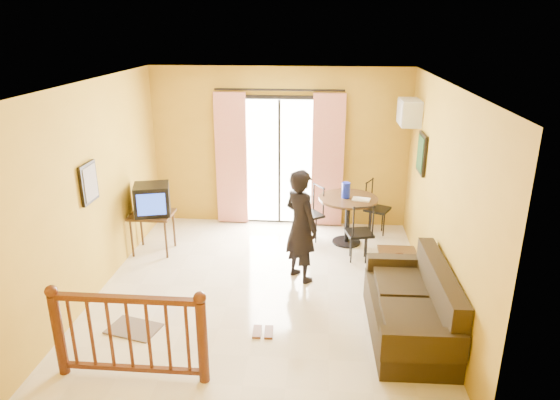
# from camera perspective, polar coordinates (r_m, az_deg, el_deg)

# --- Properties ---
(ground) EXTENTS (5.00, 5.00, 0.00)m
(ground) POSITION_cam_1_polar(r_m,az_deg,el_deg) (7.01, -1.81, -10.17)
(ground) COLOR beige
(ground) RESTS_ON ground
(room_shell) EXTENTS (5.00, 5.00, 5.00)m
(room_shell) POSITION_cam_1_polar(r_m,az_deg,el_deg) (6.34, -1.97, 3.32)
(room_shell) COLOR white
(room_shell) RESTS_ON ground
(balcony_door) EXTENTS (2.25, 0.14, 2.46)m
(balcony_door) POSITION_cam_1_polar(r_m,az_deg,el_deg) (8.81, -0.08, 4.52)
(balcony_door) COLOR black
(balcony_door) RESTS_ON ground
(tv_table) EXTENTS (0.65, 0.54, 0.65)m
(tv_table) POSITION_cam_1_polar(r_m,az_deg,el_deg) (8.12, -14.42, -2.02)
(tv_table) COLOR black
(tv_table) RESTS_ON ground
(television) EXTENTS (0.64, 0.60, 0.47)m
(television) POSITION_cam_1_polar(r_m,az_deg,el_deg) (8.00, -14.41, 0.07)
(television) COLOR black
(television) RESTS_ON tv_table
(picture_left) EXTENTS (0.05, 0.42, 0.52)m
(picture_left) POSITION_cam_1_polar(r_m,az_deg,el_deg) (6.82, -21.00, 1.84)
(picture_left) COLOR black
(picture_left) RESTS_ON room_shell
(dining_table) EXTENTS (0.96, 0.96, 0.80)m
(dining_table) POSITION_cam_1_polar(r_m,az_deg,el_deg) (8.22, 7.77, -0.81)
(dining_table) COLOR black
(dining_table) RESTS_ON ground
(water_jug) EXTENTS (0.14, 0.14, 0.26)m
(water_jug) POSITION_cam_1_polar(r_m,az_deg,el_deg) (8.12, 7.55, 1.12)
(water_jug) COLOR #1321B3
(water_jug) RESTS_ON dining_table
(serving_tray) EXTENTS (0.31, 0.24, 0.02)m
(serving_tray) POSITION_cam_1_polar(r_m,az_deg,el_deg) (8.09, 9.26, 0.07)
(serving_tray) COLOR beige
(serving_tray) RESTS_ON dining_table
(dining_chairs) EXTENTS (1.70, 1.58, 0.95)m
(dining_chairs) POSITION_cam_1_polar(r_m,az_deg,el_deg) (8.43, 7.71, -4.96)
(dining_chairs) COLOR black
(dining_chairs) RESTS_ON ground
(air_conditioner) EXTENTS (0.31, 0.60, 0.40)m
(air_conditioner) POSITION_cam_1_polar(r_m,az_deg,el_deg) (8.21, 14.53, 9.68)
(air_conditioner) COLOR silver
(air_conditioner) RESTS_ON room_shell
(botanical_print) EXTENTS (0.05, 0.50, 0.60)m
(botanical_print) POSITION_cam_1_polar(r_m,az_deg,el_deg) (7.71, 15.87, 5.13)
(botanical_print) COLOR black
(botanical_print) RESTS_ON room_shell
(coffee_table) EXTENTS (0.53, 0.96, 0.42)m
(coffee_table) POSITION_cam_1_polar(r_m,az_deg,el_deg) (7.11, 13.49, -7.69)
(coffee_table) COLOR black
(coffee_table) RESTS_ON ground
(bowl) EXTENTS (0.19, 0.19, 0.06)m
(bowl) POSITION_cam_1_polar(r_m,az_deg,el_deg) (7.05, 13.58, -6.42)
(bowl) COLOR #57311D
(bowl) RESTS_ON coffee_table
(sofa) EXTENTS (0.89, 1.86, 0.88)m
(sofa) POSITION_cam_1_polar(r_m,az_deg,el_deg) (6.13, 15.05, -12.07)
(sofa) COLOR black
(sofa) RESTS_ON ground
(standing_person) EXTENTS (0.69, 0.70, 1.63)m
(standing_person) POSITION_cam_1_polar(r_m,az_deg,el_deg) (6.96, 2.40, -2.95)
(standing_person) COLOR black
(standing_person) RESTS_ON ground
(stair_balustrade) EXTENTS (1.63, 0.13, 1.04)m
(stair_balustrade) POSITION_cam_1_polar(r_m,az_deg,el_deg) (5.40, -16.90, -14.04)
(stair_balustrade) COLOR #471E0F
(stair_balustrade) RESTS_ON ground
(doormat) EXTENTS (0.68, 0.54, 0.02)m
(doormat) POSITION_cam_1_polar(r_m,az_deg,el_deg) (6.44, -16.37, -13.92)
(doormat) COLOR #61544D
(doormat) RESTS_ON ground
(sandals) EXTENTS (0.25, 0.26, 0.03)m
(sandals) POSITION_cam_1_polar(r_m,az_deg,el_deg) (6.13, -1.97, -14.83)
(sandals) COLOR #57311D
(sandals) RESTS_ON ground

